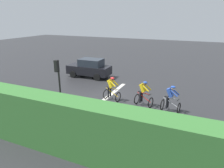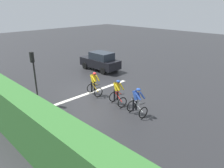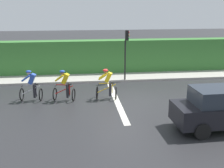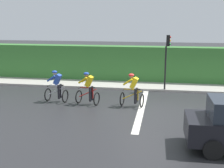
{
  "view_description": "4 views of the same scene",
  "coord_description": "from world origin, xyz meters",
  "px_view_note": "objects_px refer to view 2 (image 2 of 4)",
  "views": [
    {
      "loc": [
        12.34,
        6.15,
        5.57
      ],
      "look_at": [
        0.06,
        0.7,
        1.13
      ],
      "focal_mm": 33.02,
      "sensor_mm": 36.0,
      "label": 1
    },
    {
      "loc": [
        9.4,
        11.71,
        6.09
      ],
      "look_at": [
        -0.73,
        1.57,
        0.77
      ],
      "focal_mm": 34.79,
      "sensor_mm": 36.0,
      "label": 2
    },
    {
      "loc": [
        -15.01,
        2.36,
        5.12
      ],
      "look_at": [
        -0.15,
        0.5,
        0.92
      ],
      "focal_mm": 47.55,
      "sensor_mm": 36.0,
      "label": 3
    },
    {
      "loc": [
        -14.36,
        -0.75,
        4.38
      ],
      "look_at": [
        0.59,
        1.83,
        1.02
      ],
      "focal_mm": 48.91,
      "sensor_mm": 36.0,
      "label": 4
    }
  ],
  "objects_px": {
    "cyclist_second": "(117,93)",
    "cyclist_lead": "(137,102)",
    "car_black": "(100,61)",
    "cyclist_mid": "(94,84)",
    "traffic_light_near_crossing": "(34,70)"
  },
  "relations": [
    {
      "from": "cyclist_lead",
      "to": "traffic_light_near_crossing",
      "type": "relative_size",
      "value": 0.5
    },
    {
      "from": "car_black",
      "to": "cyclist_mid",
      "type": "bearing_deg",
      "value": 43.83
    },
    {
      "from": "cyclist_second",
      "to": "cyclist_lead",
      "type": "bearing_deg",
      "value": 83.52
    },
    {
      "from": "cyclist_second",
      "to": "traffic_light_near_crossing",
      "type": "bearing_deg",
      "value": -47.93
    },
    {
      "from": "cyclist_lead",
      "to": "traffic_light_near_crossing",
      "type": "xyz_separation_m",
      "value": [
        3.3,
        -5.61,
        1.43
      ]
    },
    {
      "from": "cyclist_lead",
      "to": "cyclist_mid",
      "type": "relative_size",
      "value": 1.0
    },
    {
      "from": "traffic_light_near_crossing",
      "to": "cyclist_mid",
      "type": "bearing_deg",
      "value": 155.24
    },
    {
      "from": "cyclist_mid",
      "to": "cyclist_second",
      "type": "bearing_deg",
      "value": 90.02
    },
    {
      "from": "car_black",
      "to": "cyclist_second",
      "type": "bearing_deg",
      "value": 55.78
    },
    {
      "from": "cyclist_mid",
      "to": "car_black",
      "type": "bearing_deg",
      "value": -136.17
    },
    {
      "from": "cyclist_mid",
      "to": "cyclist_lead",
      "type": "bearing_deg",
      "value": 87.19
    },
    {
      "from": "cyclist_lead",
      "to": "cyclist_mid",
      "type": "height_order",
      "value": "same"
    },
    {
      "from": "cyclist_lead",
      "to": "traffic_light_near_crossing",
      "type": "distance_m",
      "value": 6.67
    },
    {
      "from": "car_black",
      "to": "cyclist_lead",
      "type": "bearing_deg",
      "value": 60.7
    },
    {
      "from": "cyclist_lead",
      "to": "car_black",
      "type": "relative_size",
      "value": 0.4
    }
  ]
}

